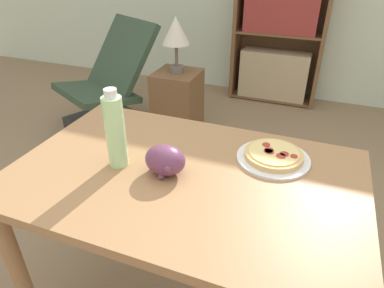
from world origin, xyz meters
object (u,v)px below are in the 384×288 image
Objects in this scene: lounge_chair_near at (109,97)px; side_table at (178,104)px; table_lamp at (176,33)px; grape_bunch at (165,160)px; bookshelf at (278,39)px; drink_bottle at (115,131)px; pizza_on_plate at (273,156)px.

lounge_chair_near reaches higher than side_table.
side_table is at bearing 0.00° from table_lamp.
grape_bunch is 0.11× the size of bookshelf.
drink_bottle is 0.30× the size of lounge_chair_near.
side_table is (-0.61, -1.06, -0.34)m from bookshelf.
side_table is at bearing 35.55° from lounge_chair_near.
drink_bottle is 1.67m from side_table.
lounge_chair_near is at bearing -171.29° from table_lamp.
drink_bottle is 0.52× the size of side_table.
side_table is (-0.43, 1.50, -0.60)m from drink_bottle.
drink_bottle reaches higher than pizza_on_plate.
drink_bottle is (-0.18, -0.01, 0.08)m from grape_bunch.
lounge_chair_near is (-1.20, 1.40, -0.50)m from grape_bunch.
pizza_on_plate is 0.48× the size of side_table.
pizza_on_plate reaches higher than side_table.
pizza_on_plate is 0.28× the size of lounge_chair_near.
side_table is at bearing 105.89° from drink_bottle.
drink_bottle reaches higher than side_table.
grape_bunch is 0.20m from drink_bottle.
drink_bottle reaches higher than grape_bunch.
grape_bunch is at bearing 2.94° from drink_bottle.
table_lamp reaches higher than side_table.
grape_bunch is (-0.33, -0.22, 0.04)m from pizza_on_plate.
side_table is (-0.93, 1.27, -0.48)m from pizza_on_plate.
bookshelf is at bearing 97.95° from pizza_on_plate.
drink_bottle is 1.84m from lounge_chair_near.
drink_bottle is at bearing -74.11° from table_lamp.
grape_bunch reaches higher than side_table.
table_lamp is (0.00, 0.00, 0.57)m from side_table.
grape_bunch is at bearing -146.81° from pizza_on_plate.
side_table is (-0.60, 1.49, -0.52)m from grape_bunch.
drink_bottle is 2.57m from bookshelf.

